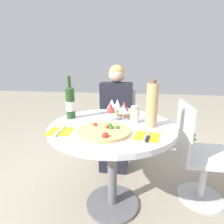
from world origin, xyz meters
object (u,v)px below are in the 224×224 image
object	(u,v)px
seated_diner	(116,122)
chair_behind_diner	(117,126)
tall_carafe	(152,105)
wine_bottle	(70,102)
pizza_large	(104,131)
dining_table	(112,140)
chair_empty_side	(198,155)

from	to	relation	value
seated_diner	chair_behind_diner	bearing A→B (deg)	-90.00
seated_diner	tall_carafe	xyz separation A→B (m)	(0.33, -0.67, 0.36)
wine_bottle	chair_behind_diner	bearing A→B (deg)	67.00
pizza_large	wine_bottle	distance (m)	0.44
wine_bottle	tall_carafe	bearing A→B (deg)	-9.84
wine_bottle	seated_diner	bearing A→B (deg)	62.05
seated_diner	wine_bottle	bearing A→B (deg)	62.05
dining_table	chair_empty_side	size ratio (longest dim) A/B	1.09
seated_diner	wine_bottle	size ratio (longest dim) A/B	3.36
seated_diner	chair_empty_side	size ratio (longest dim) A/B	1.35
chair_behind_diner	tall_carafe	distance (m)	0.99
chair_empty_side	wine_bottle	xyz separation A→B (m)	(-1.05, -0.09, 0.44)
chair_behind_diner	wine_bottle	xyz separation A→B (m)	(-0.30, -0.70, 0.44)
chair_empty_side	pizza_large	distance (m)	0.87
pizza_large	chair_behind_diner	bearing A→B (deg)	91.60
seated_diner	chair_empty_side	xyz separation A→B (m)	(0.75, -0.48, -0.10)
pizza_large	tall_carafe	bearing A→B (deg)	28.58
seated_diner	pizza_large	distance (m)	0.87
dining_table	wine_bottle	bearing A→B (deg)	163.78
pizza_large	chair_empty_side	bearing A→B (deg)	26.74
chair_behind_diner	chair_empty_side	size ratio (longest dim) A/B	1.00
seated_diner	wine_bottle	world-z (taller)	seated_diner
dining_table	seated_diner	xyz separation A→B (m)	(-0.06, 0.67, -0.08)
chair_behind_diner	pizza_large	size ratio (longest dim) A/B	2.42
chair_behind_diner	seated_diner	world-z (taller)	seated_diner
chair_behind_diner	pizza_large	bearing A→B (deg)	91.60
tall_carafe	chair_behind_diner	bearing A→B (deg)	112.32
chair_empty_side	tall_carafe	xyz separation A→B (m)	(-0.41, -0.20, 0.46)
chair_empty_side	wine_bottle	distance (m)	1.14
chair_empty_side	pizza_large	world-z (taller)	chair_empty_side
chair_behind_diner	wine_bottle	bearing A→B (deg)	67.00
chair_behind_diner	chair_empty_side	xyz separation A→B (m)	(0.75, -0.62, 0.00)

